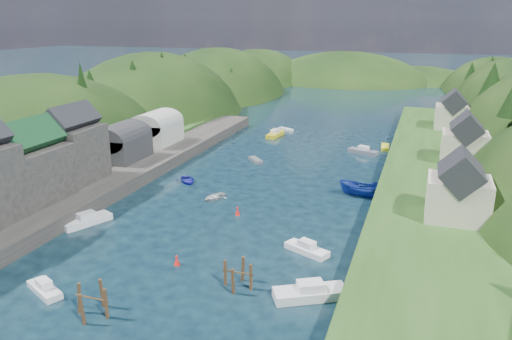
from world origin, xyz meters
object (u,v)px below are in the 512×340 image
at_px(piling_cluster_near, 93,304).
at_px(channel_buoy_far, 237,211).
at_px(piling_cluster_far, 238,277).
at_px(channel_buoy_near, 177,261).

relative_size(piling_cluster_near, channel_buoy_far, 3.16).
distance_m(piling_cluster_far, channel_buoy_near, 8.11).
relative_size(piling_cluster_near, piling_cluster_far, 1.07).
xyz_separation_m(piling_cluster_far, channel_buoy_near, (-7.80, 2.18, -0.58)).
bearing_deg(piling_cluster_near, channel_buoy_far, 81.99).
bearing_deg(piling_cluster_near, channel_buoy_near, 76.62).
height_order(piling_cluster_far, channel_buoy_near, piling_cluster_far).
xyz_separation_m(piling_cluster_far, channel_buoy_far, (-6.71, 17.36, -0.58)).
xyz_separation_m(piling_cluster_near, piling_cluster_far, (10.37, 8.63, -0.11)).
height_order(piling_cluster_near, piling_cluster_far, piling_cluster_near).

